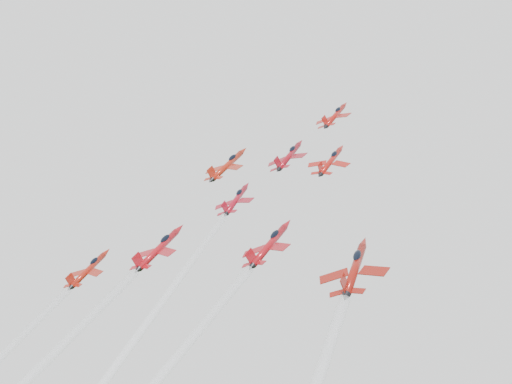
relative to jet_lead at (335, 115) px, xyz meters
The scene contains 5 objects.
jet_lead is the anchor object (origin of this frame).
jet_row2_left 25.50m from the jet_lead, 145.74° to the right, with size 10.24×12.34×10.11m.
jet_row2_center 16.98m from the jet_lead, 104.55° to the right, with size 9.34×11.27×9.23m.
jet_row2_right 22.95m from the jet_lead, 63.33° to the right, with size 8.56×10.32×8.45m.
jet_center 74.95m from the jet_lead, 97.32° to the right, with size 8.67×73.88×60.86m.
Camera 1 is at (77.73, -104.25, 120.65)m, focal length 50.00 mm.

